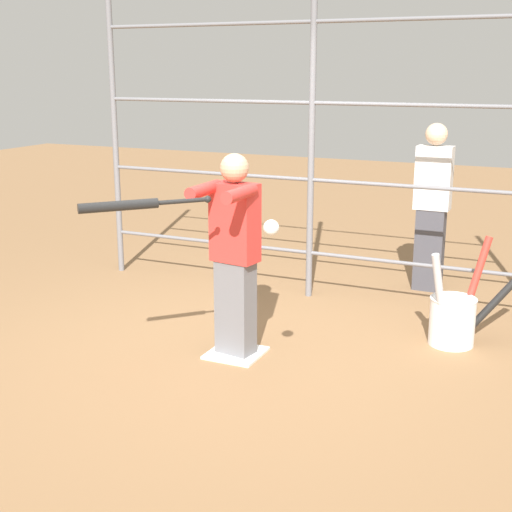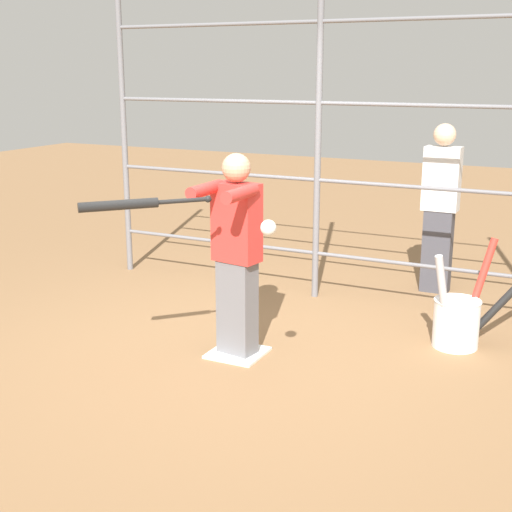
% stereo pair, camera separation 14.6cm
% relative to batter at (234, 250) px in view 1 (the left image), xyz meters
% --- Properties ---
extents(ground_plane, '(24.00, 24.00, 0.00)m').
position_rel_batter_xyz_m(ground_plane, '(0.00, -0.02, -0.83)').
color(ground_plane, olive).
extents(home_plate, '(0.40, 0.40, 0.02)m').
position_rel_batter_xyz_m(home_plate, '(0.00, -0.02, -0.82)').
color(home_plate, white).
rests_on(home_plate, ground).
extents(fence_backstop, '(4.39, 0.06, 2.95)m').
position_rel_batter_xyz_m(fence_backstop, '(0.00, -1.62, 0.64)').
color(fence_backstop, slate).
rests_on(fence_backstop, ground).
extents(batter, '(0.39, 0.56, 1.54)m').
position_rel_batter_xyz_m(batter, '(0.00, 0.00, 0.00)').
color(batter, slate).
rests_on(batter, ground).
extents(baseball_bat_swinging, '(0.65, 0.66, 0.07)m').
position_rel_batter_xyz_m(baseball_bat_swinging, '(0.37, 0.77, 0.44)').
color(baseball_bat_swinging, black).
extents(softball_in_flight, '(0.10, 0.10, 0.10)m').
position_rel_batter_xyz_m(softball_in_flight, '(-0.62, 0.75, 0.38)').
color(softball_in_flight, white).
extents(bat_bucket, '(0.78, 0.59, 0.84)m').
position_rel_batter_xyz_m(bat_bucket, '(-1.48, -0.93, -0.60)').
color(bat_bucket, white).
rests_on(bat_bucket, ground).
extents(bystander_behind_fence, '(0.34, 0.21, 1.63)m').
position_rel_batter_xyz_m(bystander_behind_fence, '(-1.00, -2.30, 0.02)').
color(bystander_behind_fence, '#3F3F47').
rests_on(bystander_behind_fence, ground).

